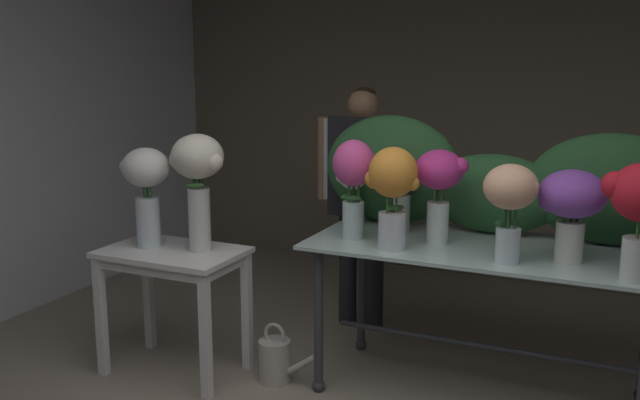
{
  "coord_description": "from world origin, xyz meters",
  "views": [
    {
      "loc": [
        1.02,
        -2.03,
        1.82
      ],
      "look_at": [
        -0.52,
        1.31,
        1.07
      ],
      "focal_mm": 40.69,
      "sensor_mm": 36.0,
      "label": 1
    }
  ],
  "objects_px": {
    "display_table_glass": "(483,272)",
    "watering_can": "(276,360)",
    "vase_ivory_snapdragons": "(352,185)",
    "vase_crimson_lilies": "(640,206)",
    "side_table_white": "(173,268)",
    "vase_magenta_hydrangea": "(440,183)",
    "vase_sunset_dahlias": "(392,187)",
    "vase_violet_tulips": "(571,203)",
    "vase_peach_stock": "(510,199)",
    "vase_scarlet_roses": "(401,185)",
    "vase_white_roses_tall": "(146,185)",
    "vase_fuchsia_peonies": "(354,177)",
    "florist": "(362,180)",
    "vase_cream_lisianthus_tall": "(198,174)"
  },
  "relations": [
    {
      "from": "vase_violet_tulips",
      "to": "watering_can",
      "type": "distance_m",
      "value": 1.8
    },
    {
      "from": "vase_violet_tulips",
      "to": "side_table_white",
      "type": "bearing_deg",
      "value": -171.54
    },
    {
      "from": "vase_cream_lisianthus_tall",
      "to": "watering_can",
      "type": "bearing_deg",
      "value": 9.17
    },
    {
      "from": "side_table_white",
      "to": "watering_can",
      "type": "distance_m",
      "value": 0.78
    },
    {
      "from": "vase_crimson_lilies",
      "to": "watering_can",
      "type": "xyz_separation_m",
      "value": [
        -1.79,
        -0.0,
        -1.04
      ]
    },
    {
      "from": "vase_fuchsia_peonies",
      "to": "vase_ivory_snapdragons",
      "type": "height_order",
      "value": "vase_fuchsia_peonies"
    },
    {
      "from": "vase_fuchsia_peonies",
      "to": "vase_magenta_hydrangea",
      "type": "xyz_separation_m",
      "value": [
        0.44,
        0.09,
        -0.01
      ]
    },
    {
      "from": "vase_crimson_lilies",
      "to": "watering_can",
      "type": "distance_m",
      "value": 2.07
    },
    {
      "from": "side_table_white",
      "to": "vase_peach_stock",
      "type": "bearing_deg",
      "value": 5.2
    },
    {
      "from": "display_table_glass",
      "to": "watering_can",
      "type": "height_order",
      "value": "display_table_glass"
    },
    {
      "from": "vase_peach_stock",
      "to": "display_table_glass",
      "type": "bearing_deg",
      "value": 122.19
    },
    {
      "from": "vase_violet_tulips",
      "to": "vase_scarlet_roses",
      "type": "height_order",
      "value": "vase_violet_tulips"
    },
    {
      "from": "vase_peach_stock",
      "to": "vase_cream_lisianthus_tall",
      "type": "height_order",
      "value": "vase_cream_lisianthus_tall"
    },
    {
      "from": "vase_sunset_dahlias",
      "to": "vase_white_roses_tall",
      "type": "bearing_deg",
      "value": -173.15
    },
    {
      "from": "display_table_glass",
      "to": "vase_crimson_lilies",
      "type": "xyz_separation_m",
      "value": [
        0.72,
        -0.3,
        0.48
      ]
    },
    {
      "from": "side_table_white",
      "to": "vase_sunset_dahlias",
      "type": "height_order",
      "value": "vase_sunset_dahlias"
    },
    {
      "from": "vase_sunset_dahlias",
      "to": "vase_magenta_hydrangea",
      "type": "relative_size",
      "value": 1.06
    },
    {
      "from": "display_table_glass",
      "to": "vase_sunset_dahlias",
      "type": "relative_size",
      "value": 3.44
    },
    {
      "from": "vase_sunset_dahlias",
      "to": "vase_scarlet_roses",
      "type": "height_order",
      "value": "vase_sunset_dahlias"
    },
    {
      "from": "vase_peach_stock",
      "to": "vase_crimson_lilies",
      "type": "xyz_separation_m",
      "value": [
        0.56,
        -0.04,
        0.02
      ]
    },
    {
      "from": "watering_can",
      "to": "display_table_glass",
      "type": "bearing_deg",
      "value": 15.87
    },
    {
      "from": "display_table_glass",
      "to": "watering_can",
      "type": "xyz_separation_m",
      "value": [
        -1.07,
        -0.3,
        -0.57
      ]
    },
    {
      "from": "display_table_glass",
      "to": "vase_fuchsia_peonies",
      "type": "relative_size",
      "value": 3.37
    },
    {
      "from": "display_table_glass",
      "to": "side_table_white",
      "type": "relative_size",
      "value": 2.3
    },
    {
      "from": "display_table_glass",
      "to": "watering_can",
      "type": "distance_m",
      "value": 1.25
    },
    {
      "from": "vase_scarlet_roses",
      "to": "watering_can",
      "type": "height_order",
      "value": "vase_scarlet_roses"
    },
    {
      "from": "vase_magenta_hydrangea",
      "to": "vase_white_roses_tall",
      "type": "xyz_separation_m",
      "value": [
        -1.58,
        -0.38,
        -0.07
      ]
    },
    {
      "from": "florist",
      "to": "vase_peach_stock",
      "type": "distance_m",
      "value": 1.5
    },
    {
      "from": "display_table_glass",
      "to": "vase_magenta_hydrangea",
      "type": "bearing_deg",
      "value": -168.55
    },
    {
      "from": "vase_scarlet_roses",
      "to": "vase_white_roses_tall",
      "type": "distance_m",
      "value": 1.42
    },
    {
      "from": "vase_fuchsia_peonies",
      "to": "vase_peach_stock",
      "type": "xyz_separation_m",
      "value": [
        0.84,
        -0.12,
        -0.02
      ]
    },
    {
      "from": "vase_sunset_dahlias",
      "to": "vase_magenta_hydrangea",
      "type": "distance_m",
      "value": 0.28
    },
    {
      "from": "display_table_glass",
      "to": "vase_cream_lisianthus_tall",
      "type": "height_order",
      "value": "vase_cream_lisianthus_tall"
    },
    {
      "from": "vase_scarlet_roses",
      "to": "vase_sunset_dahlias",
      "type": "bearing_deg",
      "value": -77.82
    },
    {
      "from": "vase_ivory_snapdragons",
      "to": "watering_can",
      "type": "distance_m",
      "value": 1.08
    },
    {
      "from": "florist",
      "to": "vase_scarlet_roses",
      "type": "relative_size",
      "value": 3.61
    },
    {
      "from": "vase_peach_stock",
      "to": "vase_sunset_dahlias",
      "type": "relative_size",
      "value": 0.91
    },
    {
      "from": "vase_violet_tulips",
      "to": "vase_sunset_dahlias",
      "type": "xyz_separation_m",
      "value": [
        -0.84,
        -0.14,
        0.03
      ]
    },
    {
      "from": "side_table_white",
      "to": "vase_scarlet_roses",
      "type": "xyz_separation_m",
      "value": [
        1.16,
        0.55,
        0.47
      ]
    },
    {
      "from": "vase_violet_tulips",
      "to": "vase_scarlet_roses",
      "type": "xyz_separation_m",
      "value": [
        -0.92,
        0.24,
        -0.02
      ]
    },
    {
      "from": "vase_crimson_lilies",
      "to": "side_table_white",
      "type": "bearing_deg",
      "value": -177.07
    },
    {
      "from": "vase_violet_tulips",
      "to": "vase_white_roses_tall",
      "type": "distance_m",
      "value": 2.26
    },
    {
      "from": "vase_sunset_dahlias",
      "to": "vase_cream_lisianthus_tall",
      "type": "distance_m",
      "value": 1.09
    },
    {
      "from": "side_table_white",
      "to": "vase_crimson_lilies",
      "type": "bearing_deg",
      "value": 2.93
    },
    {
      "from": "vase_violet_tulips",
      "to": "vase_scarlet_roses",
      "type": "distance_m",
      "value": 0.95
    },
    {
      "from": "side_table_white",
      "to": "vase_peach_stock",
      "type": "relative_size",
      "value": 1.65
    },
    {
      "from": "vase_sunset_dahlias",
      "to": "watering_can",
      "type": "height_order",
      "value": "vase_sunset_dahlias"
    },
    {
      "from": "display_table_glass",
      "to": "vase_ivory_snapdragons",
      "type": "xyz_separation_m",
      "value": [
        -0.79,
        0.11,
        0.38
      ]
    },
    {
      "from": "florist",
      "to": "vase_peach_stock",
      "type": "xyz_separation_m",
      "value": [
        1.13,
        -0.98,
        0.15
      ]
    },
    {
      "from": "display_table_glass",
      "to": "vase_crimson_lilies",
      "type": "bearing_deg",
      "value": -22.76
    }
  ]
}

